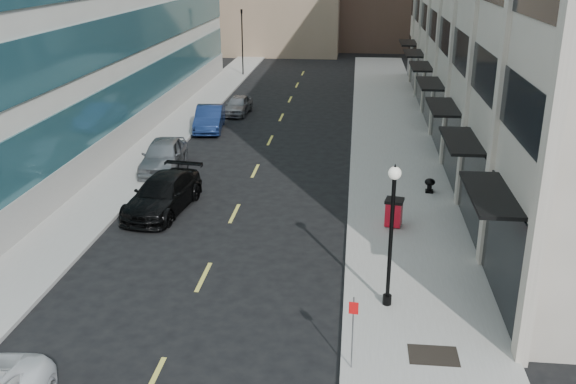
% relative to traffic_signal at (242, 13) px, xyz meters
% --- Properties ---
extents(sidewalk_right, '(5.00, 80.00, 0.15)m').
position_rel_traffic_signal_xyz_m(sidewalk_right, '(13.00, -28.00, -5.64)').
color(sidewalk_right, '#9B978D').
rests_on(sidewalk_right, ground).
extents(sidewalk_left, '(3.00, 80.00, 0.15)m').
position_rel_traffic_signal_xyz_m(sidewalk_left, '(-1.00, -28.00, -5.64)').
color(sidewalk_left, '#9B978D').
rests_on(sidewalk_left, ground).
extents(grate_far, '(1.40, 1.00, 0.01)m').
position_rel_traffic_signal_xyz_m(grate_far, '(13.10, -44.20, -5.56)').
color(grate_far, black).
rests_on(grate_far, sidewalk_right).
extents(road_centerline, '(0.15, 68.20, 0.01)m').
position_rel_traffic_signal_xyz_m(road_centerline, '(5.50, -31.00, -5.71)').
color(road_centerline, '#D8CC4C').
rests_on(road_centerline, ground).
extents(traffic_signal, '(0.66, 0.66, 6.98)m').
position_rel_traffic_signal_xyz_m(traffic_signal, '(0.00, 0.00, 0.00)').
color(traffic_signal, black).
rests_on(traffic_signal, ground).
extents(car_black_pickup, '(2.85, 5.62, 1.56)m').
position_rel_traffic_signal_xyz_m(car_black_pickup, '(2.30, -34.00, -4.94)').
color(car_black_pickup, black).
rests_on(car_black_pickup, ground).
extents(car_silver_sedan, '(2.42, 5.13, 1.70)m').
position_rel_traffic_signal_xyz_m(car_silver_sedan, '(0.70, -28.47, -4.87)').
color(car_silver_sedan, gray).
rests_on(car_silver_sedan, ground).
extents(car_blue_sedan, '(2.21, 4.93, 1.57)m').
position_rel_traffic_signal_xyz_m(car_blue_sedan, '(1.27, -20.00, -4.93)').
color(car_blue_sedan, navy).
rests_on(car_blue_sedan, ground).
extents(car_grey_sedan, '(1.79, 3.96, 1.32)m').
position_rel_traffic_signal_xyz_m(car_grey_sedan, '(2.30, -15.33, -5.06)').
color(car_grey_sedan, slate).
rests_on(car_grey_sedan, ground).
extents(trash_bin, '(0.86, 0.89, 1.19)m').
position_rel_traffic_signal_xyz_m(trash_bin, '(12.40, -35.00, -4.93)').
color(trash_bin, red).
rests_on(trash_bin, sidewalk_right).
extents(lamppost, '(0.40, 0.40, 4.78)m').
position_rel_traffic_signal_xyz_m(lamppost, '(11.90, -41.47, -2.76)').
color(lamppost, black).
rests_on(lamppost, sidewalk_right).
extents(sign_post, '(0.26, 0.07, 2.18)m').
position_rel_traffic_signal_xyz_m(sign_post, '(10.80, -45.01, -4.14)').
color(sign_post, slate).
rests_on(sign_post, sidewalk_right).
extents(urn_planter, '(0.49, 0.49, 0.68)m').
position_rel_traffic_signal_xyz_m(urn_planter, '(14.30, -30.75, -5.15)').
color(urn_planter, black).
rests_on(urn_planter, sidewalk_right).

